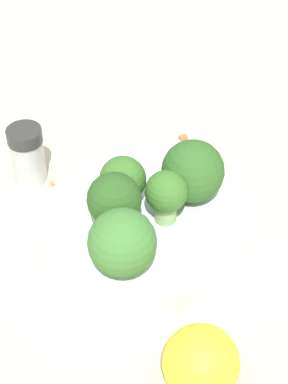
% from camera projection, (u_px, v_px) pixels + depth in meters
% --- Properties ---
extents(ground_plane, '(3.00, 3.00, 0.00)m').
position_uv_depth(ground_plane, '(144.00, 242.00, 0.60)').
color(ground_plane, beige).
extents(bowl, '(0.19, 0.19, 0.03)m').
position_uv_depth(bowl, '(144.00, 230.00, 0.59)').
color(bowl, silver).
rests_on(bowl, ground_plane).
extents(broccoli_floret_0, '(0.04, 0.04, 0.05)m').
position_uv_depth(broccoli_floret_0, '(166.00, 194.00, 0.56)').
color(broccoli_floret_0, '#84AD66').
rests_on(broccoli_floret_0, bowl).
extents(broccoli_floret_1, '(0.06, 0.06, 0.06)m').
position_uv_depth(broccoli_floret_1, '(122.00, 243.00, 0.51)').
color(broccoli_floret_1, '#7A9E5B').
rests_on(broccoli_floret_1, bowl).
extents(broccoli_floret_2, '(0.05, 0.05, 0.06)m').
position_uv_depth(broccoli_floret_2, '(114.00, 200.00, 0.54)').
color(broccoli_floret_2, '#8EB770').
rests_on(broccoli_floret_2, bowl).
extents(broccoli_floret_3, '(0.04, 0.04, 0.05)m').
position_uv_depth(broccoli_floret_3, '(126.00, 177.00, 0.57)').
color(broccoli_floret_3, '#84AD66').
rests_on(broccoli_floret_3, bowl).
extents(broccoli_floret_4, '(0.06, 0.06, 0.06)m').
position_uv_depth(broccoli_floret_4, '(193.00, 171.00, 0.58)').
color(broccoli_floret_4, '#84AD66').
rests_on(broccoli_floret_4, bowl).
extents(pepper_shaker, '(0.04, 0.04, 0.06)m').
position_uv_depth(pepper_shaker, '(27.00, 155.00, 0.65)').
color(pepper_shaker, '#B2B7BC').
rests_on(pepper_shaker, ground_plane).
extents(lemon_wedge, '(0.06, 0.06, 0.06)m').
position_uv_depth(lemon_wedge, '(201.00, 363.00, 0.47)').
color(lemon_wedge, yellow).
rests_on(lemon_wedge, ground_plane).
extents(almond_crumb_0, '(0.01, 0.01, 0.01)m').
position_uv_depth(almond_crumb_0, '(54.00, 181.00, 0.66)').
color(almond_crumb_0, '#AD7F4C').
rests_on(almond_crumb_0, ground_plane).
extents(almond_crumb_1, '(0.01, 0.01, 0.01)m').
position_uv_depth(almond_crumb_1, '(183.00, 136.00, 0.71)').
color(almond_crumb_1, olive).
rests_on(almond_crumb_1, ground_plane).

